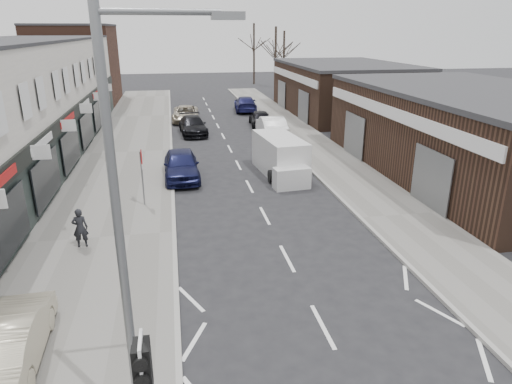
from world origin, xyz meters
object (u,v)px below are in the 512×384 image
street_lamp (129,224)px  parked_car_right_a (271,127)px  traffic_light (144,382)px  parked_car_right_c (245,104)px  pedestrian (80,228)px  parked_car_right_b (260,118)px  white_van (281,157)px  parked_car_left_a (181,165)px  parked_car_left_b (193,125)px  warning_sign (142,161)px  parked_car_left_c (186,114)px  sedan_on_pavement (9,338)px

street_lamp → parked_car_right_a: size_ratio=1.62×
traffic_light → parked_car_right_a: size_ratio=0.63×
parked_car_right_c → traffic_light: bearing=84.2°
pedestrian → parked_car_right_b: 23.83m
white_van → parked_car_right_a: (1.44, 9.08, -0.18)m
parked_car_left_a → traffic_light: bearing=-93.9°
parked_car_right_a → white_van: bearing=83.2°
traffic_light → parked_car_left_b: size_ratio=0.66×
warning_sign → pedestrian: 4.67m
parked_car_left_a → warning_sign: bearing=-114.6°
parked_car_right_b → parked_car_right_c: parked_car_right_c is taller
traffic_light → parked_car_left_a: bearing=86.8°
parked_car_left_c → warning_sign: bearing=-93.6°
pedestrian → parked_car_right_a: size_ratio=0.30×
traffic_light → warning_sign: size_ratio=1.15×
white_van → parked_car_right_a: size_ratio=1.13×
parked_car_right_a → traffic_light: bearing=75.8°
traffic_light → parked_car_right_b: (7.90, 31.33, -1.73)m
parked_car_left_c → parked_car_right_a: 9.72m
sedan_on_pavement → parked_car_left_a: parked_car_left_a is taller
parked_car_left_b → traffic_light: bearing=-98.0°
parked_car_right_a → parked_car_right_b: 4.44m
traffic_light → parked_car_right_a: 28.07m
parked_car_left_c → pedestrian: bearing=-97.3°
pedestrian → parked_car_right_b: pedestrian is taller
parked_car_right_b → parked_car_left_b: bearing=25.1°
street_lamp → parked_car_right_b: street_lamp is taller
warning_sign → parked_car_left_c: size_ratio=0.56×
traffic_light → pedestrian: size_ratio=2.07×
pedestrian → warning_sign: bearing=-122.8°
street_lamp → pedestrian: (-2.73, 8.85, -3.75)m
white_van → parked_car_left_c: 17.31m
traffic_light → white_van: 18.99m
parked_car_left_b → parked_car_left_c: parked_car_left_b is taller
warning_sign → pedestrian: warning_sign is taller
parked_car_right_b → pedestrian: bearing=66.9°
parked_car_left_a → parked_car_left_b: size_ratio=0.98×
warning_sign → sedan_on_pavement: warning_sign is taller
traffic_light → warning_sign: 14.04m
sedan_on_pavement → parked_car_right_b: size_ratio=1.01×
traffic_light → street_lamp: (-0.13, 1.22, 2.20)m
street_lamp → parked_car_right_c: street_lamp is taller
white_van → sedan_on_pavement: white_van is taller
pedestrian → parked_car_left_c: (4.70, 24.41, -0.20)m
sedan_on_pavement → parked_car_right_b: (11.32, 27.44, -0.10)m
sedan_on_pavement → white_van: bearing=-128.1°
traffic_light → parked_car_right_b: 32.35m
street_lamp → parked_car_left_a: 17.24m
warning_sign → pedestrian: bearing=-118.0°
white_van → parked_car_left_a: bearing=172.1°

